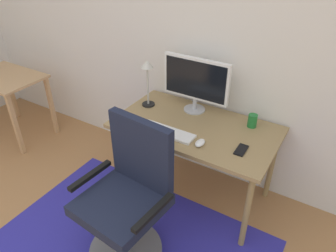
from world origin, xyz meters
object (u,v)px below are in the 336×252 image
Objects in this scene: cell_phone at (241,150)px; office_chair at (128,204)px; monitor at (196,81)px; desk_lamp at (147,75)px; side_table at (7,86)px; desk at (195,133)px; computer_mouse at (200,143)px; keyboard at (167,132)px; coffee_cup at (252,121)px.

office_chair is (-0.53, -0.62, -0.27)m from cell_phone.
desk_lamp is (-0.38, -0.13, 0.01)m from monitor.
office_chair is at bearing -15.63° from side_table.
monitor reaches higher than side_table.
cell_phone is 0.14× the size of office_chair.
desk_lamp is (-0.51, 0.09, 0.35)m from desk.
computer_mouse is 0.74× the size of cell_phone.
office_chair is (0.02, -0.55, -0.27)m from keyboard.
computer_mouse is at bearing 69.55° from office_chair.
keyboard is 0.42× the size of office_chair.
desk_lamp is at bearing 9.38° from side_table.
desk_lamp reaches higher than computer_mouse.
desk is 2.95× the size of keyboard.
coffee_cup is (0.23, 0.43, 0.03)m from computer_mouse.
monitor is 5.47× the size of computer_mouse.
monitor is at bearing 119.76° from desk.
cell_phone is (0.56, 0.08, -0.00)m from keyboard.
monitor reaches higher than desk_lamp.
monitor is 0.55m from coffee_cup.
keyboard is at bearing -124.38° from desk.
cell_phone reaches higher than desk.
office_chair is at bearing -87.39° from keyboard.
keyboard is 2.00m from side_table.
coffee_cup is at bearing 8.46° from desk_lamp.
desk_lamp is at bearing -171.54° from coffee_cup.
cell_phone reaches higher than side_table.
side_table is at bearing -175.16° from desk.
computer_mouse is (0.28, -0.01, 0.01)m from keyboard.
cell_phone is at bearing 1.32° from side_table.
side_table is (-2.01, -0.40, -0.38)m from monitor.
coffee_cup is 0.26× the size of desk_lamp.
computer_mouse is at bearing -24.71° from desk_lamp.
office_chair is at bearing -98.52° from desk.
coffee_cup is (0.50, 0.00, -0.22)m from monitor.
computer_mouse is (0.14, -0.21, 0.09)m from desk.
coffee_cup is 0.10× the size of office_chair.
desk_lamp is 1.69m from side_table.
desk is 1.23× the size of office_chair.
desk_lamp is at bearing 120.40° from office_chair.
keyboard is (-0.01, -0.42, -0.26)m from monitor.
keyboard is 0.28m from computer_mouse.
side_table is (-1.63, -0.27, -0.39)m from desk_lamp.
side_table is (-2.13, -0.18, -0.04)m from desk.
office_chair is (-0.26, -0.53, -0.28)m from computer_mouse.
computer_mouse is at bearing -2.31° from keyboard.
coffee_cup is at bearing 96.26° from cell_phone.
desk is 3.11× the size of desk_lamp.
monitor is 0.40m from desk_lamp.
cell_phone is at bearing -31.95° from monitor.
coffee_cup reaches higher than side_table.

